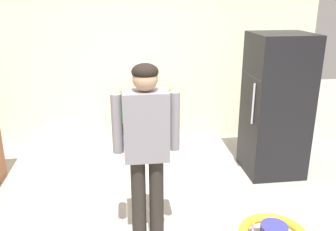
{
  "coord_description": "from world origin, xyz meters",
  "views": [
    {
      "loc": [
        -0.38,
        -2.97,
        2.21
      ],
      "look_at": [
        0.07,
        0.41,
        1.06
      ],
      "focal_mm": 38.46,
      "sensor_mm": 36.0,
      "label": 1
    }
  ],
  "objects": [
    {
      "name": "back_wall",
      "position": [
        0.0,
        2.33,
        1.35
      ],
      "size": [
        5.2,
        0.06,
        2.7
      ],
      "primitive_type": "cube",
      "color": "#E7E6C4",
      "rests_on": "ground"
    },
    {
      "name": "bookshelf",
      "position": [
        -0.07,
        2.14,
        0.36
      ],
      "size": [
        0.8,
        0.28,
        0.85
      ],
      "color": "tan",
      "rests_on": "ground"
    },
    {
      "name": "refrigerator",
      "position": [
        1.53,
        1.1,
        0.89
      ],
      "size": [
        0.73,
        0.68,
        1.78
      ],
      "color": "black",
      "rests_on": "ground"
    },
    {
      "name": "standing_person",
      "position": [
        -0.18,
        -0.15,
        1.02
      ],
      "size": [
        0.57,
        0.22,
        1.69
      ],
      "color": "#2A2621",
      "rests_on": "ground"
    },
    {
      "name": "ground_plane",
      "position": [
        0.0,
        0.0,
        0.0
      ],
      "size": [
        12.0,
        12.0,
        0.0
      ],
      "primitive_type": "plane",
      "color": "#A39C94",
      "rests_on": "ground"
    }
  ]
}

